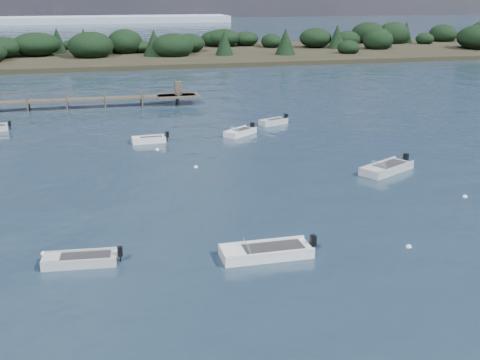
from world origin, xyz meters
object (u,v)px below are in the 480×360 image
object	(u,v)px
dinghy_mid_white_a	(266,253)
dinghy_mid_grey	(80,261)
dinghy_extra_b	(240,133)
tender_far_grey_b	(273,123)
dinghy_mid_white_b	(386,170)
tender_far_white	(149,141)

from	to	relation	value
dinghy_mid_white_a	dinghy_mid_grey	distance (m)	9.52
dinghy_mid_white_a	dinghy_mid_grey	xyz separation A→B (m)	(-9.42, 1.37, -0.02)
dinghy_mid_white_a	dinghy_extra_b	bearing A→B (deg)	79.05
dinghy_extra_b	dinghy_mid_grey	world-z (taller)	dinghy_extra_b
dinghy_extra_b	dinghy_mid_white_a	bearing A→B (deg)	-100.95
dinghy_extra_b	dinghy_mid_grey	xyz separation A→B (m)	(-14.58, -25.30, -0.02)
tender_far_grey_b	dinghy_mid_grey	distance (m)	34.58
tender_far_grey_b	dinghy_extra_b	bearing A→B (deg)	-140.46
dinghy_extra_b	tender_far_grey_b	xyz separation A→B (m)	(4.38, 3.62, 0.01)
dinghy_mid_white_b	dinghy_mid_grey	bearing A→B (deg)	-154.05
dinghy_mid_white_b	tender_far_white	world-z (taller)	dinghy_mid_white_b
tender_far_white	dinghy_mid_grey	xyz separation A→B (m)	(-5.83, -24.36, -0.02)
dinghy_mid_white_b	dinghy_mid_grey	distance (m)	25.05
tender_far_white	tender_far_grey_b	xyz separation A→B (m)	(13.13, 4.56, 0.00)
dinghy_mid_grey	dinghy_mid_white_b	bearing A→B (deg)	25.95
dinghy_mid_white_a	tender_far_grey_b	bearing A→B (deg)	72.51
dinghy_mid_white_b	dinghy_mid_white_a	xyz separation A→B (m)	(-13.11, -12.33, -0.01)
dinghy_mid_white_b	dinghy_extra_b	bearing A→B (deg)	119.01
dinghy_mid_white_b	tender_far_grey_b	xyz separation A→B (m)	(-3.57, 17.96, -0.00)
tender_far_white	dinghy_mid_grey	size ratio (longest dim) A/B	0.83
dinghy_extra_b	tender_far_grey_b	world-z (taller)	dinghy_extra_b
dinghy_mid_white_a	tender_far_white	size ratio (longest dim) A/B	1.52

